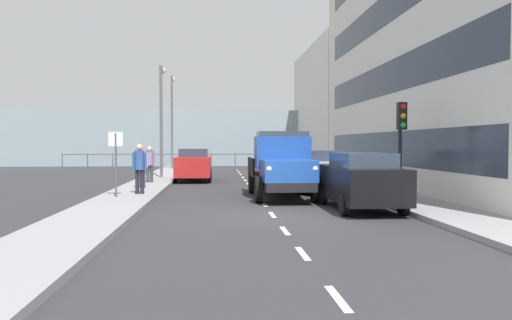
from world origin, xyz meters
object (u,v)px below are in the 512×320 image
at_px(traffic_light_near, 401,129).
at_px(lamp_post_far, 172,114).
at_px(pedestrian_near_railing, 150,162).
at_px(lamp_post_promenade, 161,111).
at_px(street_sign, 116,153).
at_px(car_red_oppositeside_0, 194,164).
at_px(pedestrian_with_bag, 140,164).
at_px(pedestrian_couple_b, 141,163).
at_px(car_silver_kerbside_1, 320,170).
at_px(pedestrian_by_lamp, 149,160).
at_px(truck_vintage_blue, 282,166).
at_px(car_black_kerbside_near, 360,180).

height_order(traffic_light_near, lamp_post_far, lamp_post_far).
distance_m(pedestrian_near_railing, traffic_light_near, 12.24).
relative_size(lamp_post_promenade, street_sign, 2.72).
distance_m(car_red_oppositeside_0, lamp_post_promenade, 3.55).
bearing_deg(lamp_post_promenade, pedestrian_with_bag, 91.27).
bearing_deg(street_sign, traffic_light_near, 171.09).
distance_m(pedestrian_couple_b, street_sign, 3.52).
distance_m(car_silver_kerbside_1, lamp_post_far, 18.82).
bearing_deg(lamp_post_promenade, traffic_light_near, 127.94).
bearing_deg(traffic_light_near, street_sign, -8.91).
relative_size(pedestrian_near_railing, street_sign, 0.75).
bearing_deg(pedestrian_with_bag, pedestrian_by_lamp, -84.96).
xyz_separation_m(car_red_oppositeside_0, street_sign, (2.25, 9.24, 0.79)).
bearing_deg(pedestrian_couple_b, lamp_post_promenade, -90.87).
height_order(truck_vintage_blue, pedestrian_with_bag, truck_vintage_blue).
relative_size(lamp_post_far, street_sign, 3.06).
relative_size(truck_vintage_blue, car_silver_kerbside_1, 1.29).
bearing_deg(street_sign, car_silver_kerbside_1, -159.38).
bearing_deg(pedestrian_with_bag, street_sign, 56.92).
bearing_deg(lamp_post_far, pedestrian_with_bag, 91.47).
xyz_separation_m(pedestrian_with_bag, lamp_post_far, (0.48, -18.82, 2.99)).
bearing_deg(car_black_kerbside_near, car_red_oppositeside_0, -65.32).
height_order(car_black_kerbside_near, street_sign, street_sign).
distance_m(pedestrian_couple_b, pedestrian_by_lamp, 5.25).
bearing_deg(pedestrian_with_bag, truck_vintage_blue, 173.56).
distance_m(car_red_oppositeside_0, pedestrian_couple_b, 6.08).
relative_size(truck_vintage_blue, street_sign, 2.51).
height_order(truck_vintage_blue, car_red_oppositeside_0, truck_vintage_blue).
height_order(truck_vintage_blue, car_silver_kerbside_1, truck_vintage_blue).
bearing_deg(car_silver_kerbside_1, lamp_post_far, -65.74).
xyz_separation_m(pedestrian_near_railing, lamp_post_far, (0.12, -13.40, 3.08)).
xyz_separation_m(traffic_light_near, lamp_post_promenade, (9.09, -11.66, 1.34)).
xyz_separation_m(car_silver_kerbside_1, lamp_post_promenade, (7.33, -7.23, 2.92)).
bearing_deg(pedestrian_couple_b, lamp_post_far, -89.38).
xyz_separation_m(car_black_kerbside_near, pedestrian_near_railing, (7.49, -9.20, 0.25)).
relative_size(car_silver_kerbside_1, traffic_light_near, 1.37).
relative_size(pedestrian_near_railing, lamp_post_far, 0.24).
relative_size(lamp_post_promenade, lamp_post_far, 0.89).
xyz_separation_m(pedestrian_couple_b, street_sign, (0.34, 3.47, 0.48)).
bearing_deg(car_black_kerbside_near, pedestrian_near_railing, -50.87).
bearing_deg(lamp_post_far, pedestrian_near_railing, 90.53).
height_order(pedestrian_with_bag, pedestrian_couple_b, pedestrian_with_bag).
distance_m(pedestrian_with_bag, traffic_light_near, 9.31).
bearing_deg(lamp_post_far, pedestrian_couple_b, 90.62).
height_order(pedestrian_with_bag, pedestrian_by_lamp, pedestrian_with_bag).
bearing_deg(pedestrian_with_bag, car_red_oppositeside_0, -101.00).
bearing_deg(lamp_post_promenade, lamp_post_far, -88.34).
bearing_deg(car_red_oppositeside_0, truck_vintage_blue, 112.10).
relative_size(pedestrian_near_railing, lamp_post_promenade, 0.28).
relative_size(car_red_oppositeside_0, traffic_light_near, 1.43).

